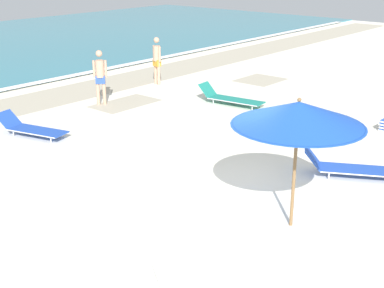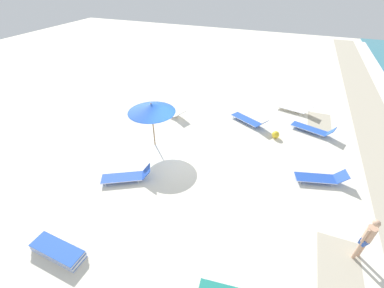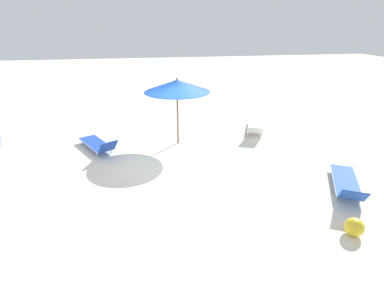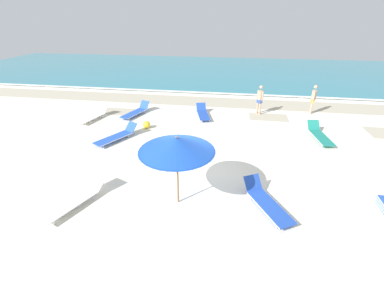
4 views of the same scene
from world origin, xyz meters
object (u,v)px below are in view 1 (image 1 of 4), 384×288
object	(u,v)px
sun_lounger_beside_umbrella	(230,98)
beachgoer_wading_adult	(100,74)
sun_lounger_under_umbrella	(350,167)
beachgoer_shoreline_child	(157,58)
beach_umbrella	(298,114)
sun_lounger_near_water_left	(31,128)

from	to	relation	value
sun_lounger_beside_umbrella	beachgoer_wading_adult	world-z (taller)	beachgoer_wading_adult
sun_lounger_under_umbrella	beachgoer_shoreline_child	xyz separation A→B (m)	(3.55, 9.32, 0.78)
sun_lounger_under_umbrella	sun_lounger_beside_umbrella	world-z (taller)	sun_lounger_under_umbrella
beach_umbrella	sun_lounger_under_umbrella	bearing A→B (deg)	3.65
beach_umbrella	beachgoer_shoreline_child	size ratio (longest dim) A/B	1.34
sun_lounger_beside_umbrella	sun_lounger_near_water_left	size ratio (longest dim) A/B	1.06
beach_umbrella	beachgoer_wading_adult	xyz separation A→B (m)	(3.16, 8.93, -1.09)
sun_lounger_near_water_left	beachgoer_shoreline_child	distance (m)	6.74
sun_lounger_under_umbrella	beachgoer_wading_adult	bearing A→B (deg)	58.54
sun_lounger_near_water_left	sun_lounger_beside_umbrella	bearing A→B (deg)	-34.54
sun_lounger_near_water_left	beachgoer_shoreline_child	size ratio (longest dim) A/B	1.21
beach_umbrella	beachgoer_wading_adult	bearing A→B (deg)	70.51
sun_lounger_beside_umbrella	sun_lounger_near_water_left	bearing A→B (deg)	153.22
sun_lounger_near_water_left	beachgoer_wading_adult	distance (m)	3.55
sun_lounger_beside_umbrella	beachgoer_shoreline_child	world-z (taller)	beachgoer_shoreline_child
beach_umbrella	sun_lounger_near_water_left	bearing A→B (deg)	91.10
sun_lounger_under_umbrella	beachgoer_wading_adult	size ratio (longest dim) A/B	1.20
beachgoer_shoreline_child	beachgoer_wading_adult	bearing A→B (deg)	-68.67
sun_lounger_under_umbrella	sun_lounger_near_water_left	bearing A→B (deg)	81.80
beachgoer_wading_adult	sun_lounger_beside_umbrella	bearing A→B (deg)	176.10
sun_lounger_near_water_left	beachgoer_shoreline_child	world-z (taller)	beachgoer_shoreline_child
sun_lounger_near_water_left	beachgoer_shoreline_child	bearing A→B (deg)	-1.10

